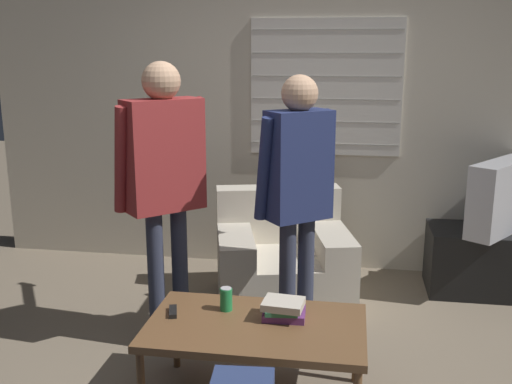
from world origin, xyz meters
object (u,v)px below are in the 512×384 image
(tv, at_px, (504,196))
(soda_can, at_px, (226,299))
(armchair_beige, at_px, (282,261))
(coffee_table, at_px, (256,331))
(book_stack, at_px, (283,309))
(spare_remote, at_px, (173,312))
(person_right_standing, at_px, (297,183))
(person_left_standing, at_px, (163,169))

(tv, height_order, soda_can, tv)
(armchair_beige, xyz_separation_m, coffee_table, (0.02, -1.34, 0.11))
(coffee_table, xyz_separation_m, book_stack, (0.13, 0.09, 0.09))
(coffee_table, bearing_deg, armchair_beige, 91.07)
(coffee_table, bearing_deg, spare_remote, 174.21)
(coffee_table, relative_size, person_right_standing, 0.66)
(book_stack, height_order, soda_can, soda_can)
(book_stack, bearing_deg, spare_remote, -176.09)
(armchair_beige, xyz_separation_m, spare_remote, (-0.43, -1.29, 0.16))
(armchair_beige, relative_size, person_left_standing, 0.63)
(book_stack, distance_m, soda_can, 0.32)
(person_left_standing, xyz_separation_m, soda_can, (0.46, -0.43, -0.61))
(spare_remote, bearing_deg, soda_can, 2.16)
(coffee_table, relative_size, person_left_standing, 0.64)
(tv, xyz_separation_m, book_stack, (-1.44, -1.65, -0.26))
(person_left_standing, relative_size, spare_remote, 12.85)
(armchair_beige, xyz_separation_m, tv, (1.59, 0.40, 0.45))
(coffee_table, bearing_deg, person_right_standing, 77.06)
(book_stack, bearing_deg, coffee_table, -146.79)
(coffee_table, xyz_separation_m, soda_can, (-0.18, 0.14, 0.10))
(person_left_standing, bearing_deg, tv, -16.04)
(tv, relative_size, spare_remote, 5.79)
(armchair_beige, distance_m, book_stack, 1.28)
(tv, xyz_separation_m, person_right_standing, (-1.43, -1.12, 0.29))
(person_right_standing, xyz_separation_m, book_stack, (-0.01, -0.53, -0.55))
(coffee_table, xyz_separation_m, tv, (1.57, 1.74, 0.35))
(person_right_standing, height_order, spare_remote, person_right_standing)
(armchair_beige, height_order, person_right_standing, person_right_standing)
(spare_remote, bearing_deg, book_stack, -12.72)
(tv, bearing_deg, soda_can, -11.49)
(person_left_standing, xyz_separation_m, person_right_standing, (0.79, 0.05, -0.07))
(person_right_standing, relative_size, spare_remote, 12.33)
(armchair_beige, bearing_deg, soda_can, 68.37)
(spare_remote, bearing_deg, coffee_table, -22.42)
(armchair_beige, bearing_deg, coffee_table, 76.93)
(soda_can, xyz_separation_m, spare_remote, (-0.27, -0.09, -0.05))
(tv, bearing_deg, coffee_table, -5.99)
(book_stack, distance_m, spare_remote, 0.58)
(person_left_standing, height_order, soda_can, person_left_standing)
(armchair_beige, xyz_separation_m, person_right_standing, (0.17, -0.72, 0.75))
(tv, xyz_separation_m, soda_can, (-1.75, -1.60, -0.25))
(book_stack, bearing_deg, person_left_standing, 148.21)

